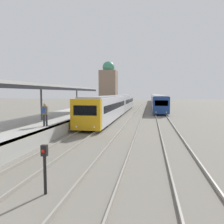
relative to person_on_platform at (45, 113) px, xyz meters
name	(u,v)px	position (x,y,z in m)	size (l,w,h in m)	color
platform_canopy	(41,87)	(-2.02, 3.42, 1.98)	(4.00, 23.73, 3.09)	beige
person_on_platform	(45,113)	(0.00, 0.00, 0.00)	(0.40, 0.40, 1.66)	#2D2D33
train_near	(117,104)	(2.31, 19.06, -0.25)	(2.52, 33.62, 2.95)	gold
train_far	(156,99)	(9.02, 49.61, -0.28)	(2.43, 64.63, 2.89)	navy
signal_post_near	(45,164)	(4.12, -8.14, -0.87)	(0.20, 0.21, 1.63)	black
distant_domed_building	(109,86)	(-2.57, 37.62, 3.19)	(4.00, 4.00, 10.90)	#89705B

